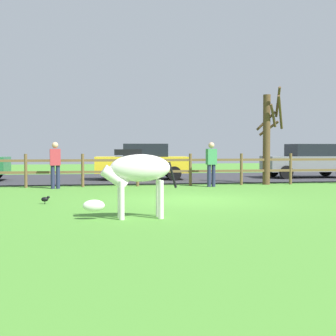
{
  "coord_description": "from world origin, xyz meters",
  "views": [
    {
      "loc": [
        -2.83,
        -13.18,
        1.45
      ],
      "look_at": [
        -0.4,
        1.24,
        0.84
      ],
      "focal_mm": 52.44,
      "sensor_mm": 36.0,
      "label": 1
    }
  ],
  "objects_px": {
    "bare_tree": "(268,135)",
    "visitor_right_of_tree": "(55,163)",
    "visitor_left_of_tree": "(211,162)",
    "parked_car_yellow": "(142,161)",
    "zebra": "(136,173)",
    "crow_on_grass": "(45,199)",
    "parked_car_grey": "(308,161)"
  },
  "relations": [
    {
      "from": "parked_car_yellow",
      "to": "visitor_left_of_tree",
      "type": "relative_size",
      "value": 2.51
    },
    {
      "from": "visitor_left_of_tree",
      "to": "bare_tree",
      "type": "bearing_deg",
      "value": 16.43
    },
    {
      "from": "visitor_left_of_tree",
      "to": "visitor_right_of_tree",
      "type": "distance_m",
      "value": 5.62
    },
    {
      "from": "zebra",
      "to": "visitor_left_of_tree",
      "type": "xyz_separation_m",
      "value": [
        3.55,
        7.58,
        -0.02
      ]
    },
    {
      "from": "bare_tree",
      "to": "visitor_right_of_tree",
      "type": "relative_size",
      "value": 2.3
    },
    {
      "from": "zebra",
      "to": "parked_car_yellow",
      "type": "relative_size",
      "value": 0.47
    },
    {
      "from": "zebra",
      "to": "visitor_right_of_tree",
      "type": "height_order",
      "value": "visitor_right_of_tree"
    },
    {
      "from": "zebra",
      "to": "crow_on_grass",
      "type": "xyz_separation_m",
      "value": [
        -2.05,
        2.93,
        -0.8
      ]
    },
    {
      "from": "parked_car_yellow",
      "to": "visitor_right_of_tree",
      "type": "bearing_deg",
      "value": -133.2
    },
    {
      "from": "zebra",
      "to": "visitor_right_of_tree",
      "type": "relative_size",
      "value": 1.18
    },
    {
      "from": "parked_car_yellow",
      "to": "zebra",
      "type": "bearing_deg",
      "value": -97.17
    },
    {
      "from": "zebra",
      "to": "parked_car_grey",
      "type": "bearing_deg",
      "value": 51.25
    },
    {
      "from": "bare_tree",
      "to": "parked_car_yellow",
      "type": "xyz_separation_m",
      "value": [
        -4.58,
        3.09,
        -1.07
      ]
    },
    {
      "from": "visitor_left_of_tree",
      "to": "parked_car_yellow",
      "type": "bearing_deg",
      "value": 119.07
    },
    {
      "from": "bare_tree",
      "to": "visitor_right_of_tree",
      "type": "xyz_separation_m",
      "value": [
        -8.08,
        -0.64,
        -1.01
      ]
    },
    {
      "from": "bare_tree",
      "to": "visitor_left_of_tree",
      "type": "xyz_separation_m",
      "value": [
        -2.46,
        -0.72,
        -1.01
      ]
    },
    {
      "from": "bare_tree",
      "to": "zebra",
      "type": "height_order",
      "value": "bare_tree"
    },
    {
      "from": "parked_car_grey",
      "to": "visitor_right_of_tree",
      "type": "height_order",
      "value": "visitor_right_of_tree"
    },
    {
      "from": "zebra",
      "to": "visitor_right_of_tree",
      "type": "bearing_deg",
      "value": 105.13
    },
    {
      "from": "bare_tree",
      "to": "visitor_right_of_tree",
      "type": "distance_m",
      "value": 8.17
    },
    {
      "from": "bare_tree",
      "to": "parked_car_yellow",
      "type": "relative_size",
      "value": 0.92
    },
    {
      "from": "crow_on_grass",
      "to": "visitor_left_of_tree",
      "type": "height_order",
      "value": "visitor_left_of_tree"
    },
    {
      "from": "visitor_right_of_tree",
      "to": "zebra",
      "type": "bearing_deg",
      "value": -74.87
    },
    {
      "from": "crow_on_grass",
      "to": "bare_tree",
      "type": "bearing_deg",
      "value": 33.7
    },
    {
      "from": "parked_car_yellow",
      "to": "visitor_left_of_tree",
      "type": "bearing_deg",
      "value": -60.93
    },
    {
      "from": "bare_tree",
      "to": "parked_car_yellow",
      "type": "bearing_deg",
      "value": 146.01
    },
    {
      "from": "visitor_right_of_tree",
      "to": "parked_car_yellow",
      "type": "bearing_deg",
      "value": 46.8
    },
    {
      "from": "zebra",
      "to": "parked_car_grey",
      "type": "height_order",
      "value": "parked_car_grey"
    },
    {
      "from": "parked_car_yellow",
      "to": "visitor_left_of_tree",
      "type": "xyz_separation_m",
      "value": [
        2.12,
        -3.81,
        0.06
      ]
    },
    {
      "from": "crow_on_grass",
      "to": "visitor_left_of_tree",
      "type": "distance_m",
      "value": 7.32
    },
    {
      "from": "crow_on_grass",
      "to": "visitor_right_of_tree",
      "type": "relative_size",
      "value": 0.13
    },
    {
      "from": "visitor_left_of_tree",
      "to": "visitor_right_of_tree",
      "type": "relative_size",
      "value": 1.0
    }
  ]
}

